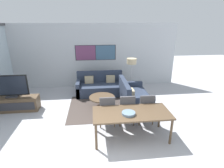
{
  "coord_description": "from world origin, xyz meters",
  "views": [
    {
      "loc": [
        0.08,
        -2.84,
        2.82
      ],
      "look_at": [
        0.67,
        2.42,
        0.95
      ],
      "focal_mm": 28.0,
      "sensor_mm": 36.0,
      "label": 1
    }
  ],
  "objects_px": {
    "coffee_table": "(102,99)",
    "dining_chair_left": "(107,110)",
    "fruit_bowl": "(129,113)",
    "sofa_side": "(132,97)",
    "dining_chair_right": "(146,107)",
    "tv_console": "(14,104)",
    "dining_chair_centre": "(127,108)",
    "dining_table": "(131,115)",
    "floor_lamp": "(132,63)",
    "television": "(10,87)",
    "sofa_main": "(100,87)"
  },
  "relations": [
    {
      "from": "dining_chair_centre",
      "to": "fruit_bowl",
      "type": "xyz_separation_m",
      "value": [
        -0.1,
        -0.73,
        0.25
      ]
    },
    {
      "from": "tv_console",
      "to": "floor_lamp",
      "type": "xyz_separation_m",
      "value": [
        4.23,
        1.1,
        1.03
      ]
    },
    {
      "from": "tv_console",
      "to": "television",
      "type": "height_order",
      "value": "television"
    },
    {
      "from": "dining_table",
      "to": "fruit_bowl",
      "type": "bearing_deg",
      "value": -133.4
    },
    {
      "from": "sofa_main",
      "to": "tv_console",
      "type": "bearing_deg",
      "value": -157.65
    },
    {
      "from": "sofa_side",
      "to": "dining_table",
      "type": "height_order",
      "value": "sofa_side"
    },
    {
      "from": "sofa_main",
      "to": "sofa_side",
      "type": "height_order",
      "value": "same"
    },
    {
      "from": "tv_console",
      "to": "dining_chair_centre",
      "type": "relative_size",
      "value": 1.73
    },
    {
      "from": "sofa_main",
      "to": "fruit_bowl",
      "type": "relative_size",
      "value": 5.86
    },
    {
      "from": "coffee_table",
      "to": "sofa_main",
      "type": "bearing_deg",
      "value": 90.0
    },
    {
      "from": "sofa_main",
      "to": "fruit_bowl",
      "type": "height_order",
      "value": "sofa_main"
    },
    {
      "from": "coffee_table",
      "to": "fruit_bowl",
      "type": "distance_m",
      "value": 2.0
    },
    {
      "from": "tv_console",
      "to": "dining_chair_left",
      "type": "xyz_separation_m",
      "value": [
        3.04,
        -1.26,
        0.27
      ]
    },
    {
      "from": "sofa_side",
      "to": "dining_chair_right",
      "type": "distance_m",
      "value": 1.31
    },
    {
      "from": "tv_console",
      "to": "dining_table",
      "type": "bearing_deg",
      "value": -27.56
    },
    {
      "from": "coffee_table",
      "to": "dining_table",
      "type": "bearing_deg",
      "value": -70.2
    },
    {
      "from": "television",
      "to": "floor_lamp",
      "type": "xyz_separation_m",
      "value": [
        4.23,
        1.1,
        0.41
      ]
    },
    {
      "from": "coffee_table",
      "to": "dining_chair_left",
      "type": "height_order",
      "value": "dining_chair_left"
    },
    {
      "from": "dining_chair_left",
      "to": "sofa_main",
      "type": "bearing_deg",
      "value": 91.85
    },
    {
      "from": "dining_chair_right",
      "to": "fruit_bowl",
      "type": "relative_size",
      "value": 2.84
    },
    {
      "from": "television",
      "to": "dining_chair_left",
      "type": "xyz_separation_m",
      "value": [
        3.04,
        -1.26,
        -0.35
      ]
    },
    {
      "from": "fruit_bowl",
      "to": "sofa_side",
      "type": "bearing_deg",
      "value": 74.22
    },
    {
      "from": "tv_console",
      "to": "dining_chair_left",
      "type": "height_order",
      "value": "dining_chair_left"
    },
    {
      "from": "television",
      "to": "dining_chair_centre",
      "type": "relative_size",
      "value": 1.2
    },
    {
      "from": "coffee_table",
      "to": "dining_chair_centre",
      "type": "relative_size",
      "value": 0.95
    },
    {
      "from": "dining_table",
      "to": "tv_console",
      "type": "bearing_deg",
      "value": 152.44
    },
    {
      "from": "television",
      "to": "sofa_side",
      "type": "height_order",
      "value": "television"
    },
    {
      "from": "dining_chair_centre",
      "to": "floor_lamp",
      "type": "relative_size",
      "value": 0.63
    },
    {
      "from": "dining_chair_left",
      "to": "dining_chair_centre",
      "type": "height_order",
      "value": "same"
    },
    {
      "from": "floor_lamp",
      "to": "dining_table",
      "type": "bearing_deg",
      "value": -102.08
    },
    {
      "from": "sofa_main",
      "to": "dining_chair_left",
      "type": "xyz_separation_m",
      "value": [
        0.08,
        -2.48,
        0.23
      ]
    },
    {
      "from": "floor_lamp",
      "to": "dining_chair_left",
      "type": "bearing_deg",
      "value": -116.82
    },
    {
      "from": "dining_chair_left",
      "to": "floor_lamp",
      "type": "distance_m",
      "value": 2.76
    },
    {
      "from": "tv_console",
      "to": "sofa_main",
      "type": "relative_size",
      "value": 0.84
    },
    {
      "from": "sofa_side",
      "to": "fruit_bowl",
      "type": "xyz_separation_m",
      "value": [
        -0.57,
        -2.01,
        0.48
      ]
    },
    {
      "from": "coffee_table",
      "to": "dining_chair_centre",
      "type": "height_order",
      "value": "dining_chair_centre"
    },
    {
      "from": "coffee_table",
      "to": "dining_chair_right",
      "type": "relative_size",
      "value": 0.95
    },
    {
      "from": "sofa_side",
      "to": "floor_lamp",
      "type": "xyz_separation_m",
      "value": [
        0.17,
        1.07,
        0.99
      ]
    },
    {
      "from": "tv_console",
      "to": "dining_table",
      "type": "height_order",
      "value": "dining_table"
    },
    {
      "from": "sofa_side",
      "to": "fruit_bowl",
      "type": "relative_size",
      "value": 5.0
    },
    {
      "from": "coffee_table",
      "to": "dining_chair_right",
      "type": "distance_m",
      "value": 1.67
    },
    {
      "from": "sofa_main",
      "to": "dining_table",
      "type": "height_order",
      "value": "sofa_main"
    },
    {
      "from": "sofa_main",
      "to": "dining_table",
      "type": "distance_m",
      "value": 3.18
    },
    {
      "from": "dining_chair_centre",
      "to": "sofa_side",
      "type": "bearing_deg",
      "value": 69.83
    },
    {
      "from": "dining_chair_centre",
      "to": "dining_chair_right",
      "type": "height_order",
      "value": "same"
    },
    {
      "from": "dining_chair_centre",
      "to": "floor_lamp",
      "type": "xyz_separation_m",
      "value": [
        0.64,
        2.35,
        0.76
      ]
    },
    {
      "from": "television",
      "to": "coffee_table",
      "type": "xyz_separation_m",
      "value": [
        2.96,
        -0.11,
        -0.56
      ]
    },
    {
      "from": "dining_chair_left",
      "to": "fruit_bowl",
      "type": "distance_m",
      "value": 0.89
    },
    {
      "from": "dining_chair_left",
      "to": "tv_console",
      "type": "bearing_deg",
      "value": 157.47
    },
    {
      "from": "television",
      "to": "fruit_bowl",
      "type": "relative_size",
      "value": 3.41
    }
  ]
}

